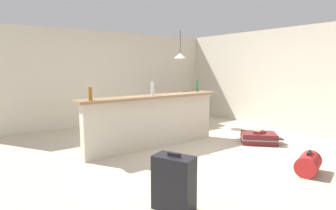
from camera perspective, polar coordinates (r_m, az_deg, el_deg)
ground_plane at (r=5.57m, az=2.70°, el=-8.78°), size 13.00×13.00×0.05m
wall_back at (r=7.96m, az=-11.09°, el=5.46°), size 6.60×0.10×2.50m
wall_right at (r=7.79m, az=19.24°, el=5.12°), size 0.10×6.00×2.50m
partition_half_wall at (r=5.43m, az=-3.03°, el=-3.65°), size 2.80×0.20×0.97m
bar_countertop at (r=5.35m, az=-3.07°, el=1.73°), size 2.96×0.40×0.05m
bottle_amber at (r=4.71m, az=-15.56°, el=2.23°), size 0.06×0.06×0.22m
bottle_clear at (r=5.30m, az=-3.20°, el=3.34°), size 0.06×0.06×0.26m
bottle_green at (r=6.15m, az=5.94°, el=3.91°), size 0.06×0.06×0.25m
dining_table at (r=7.59m, az=2.31°, el=0.91°), size 1.10×0.80×0.74m
dining_chair_near_partition at (r=7.24m, az=4.62°, el=-0.50°), size 0.41×0.41×0.93m
pendant_lamp at (r=7.44m, az=2.51°, el=10.00°), size 0.34×0.34×0.77m
suitcase_flat_maroon at (r=6.08m, az=18.03°, el=-6.41°), size 0.84×0.84×0.22m
suitcase_upright_black at (r=3.13m, az=1.21°, el=-15.61°), size 0.40×0.50×0.67m
duffel_bag_red at (r=4.69m, az=26.69°, el=-10.67°), size 0.55×0.43×0.34m
book_stack at (r=6.04m, az=18.03°, el=-5.12°), size 0.26×0.21×0.07m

